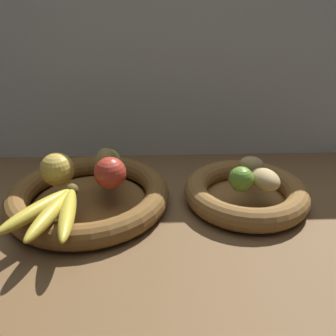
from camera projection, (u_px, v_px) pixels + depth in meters
The scene contains 12 objects.
ground_plane at pixel (176, 207), 81.95cm from camera, with size 140.00×90.00×3.00cm, color brown.
back_wall at pixel (171, 65), 96.28cm from camera, with size 140.00×3.00×55.00cm.
fruit_bowl_left at pixel (89, 196), 79.02cm from camera, with size 37.78×37.78×5.47cm.
fruit_bowl_right at pixel (245, 193), 80.27cm from camera, with size 29.41×29.41×5.47cm.
apple_golden_left at pixel (58, 168), 76.68cm from camera, with size 7.75×7.75×7.75cm, color gold.
apple_red_right at pixel (110, 173), 75.02cm from camera, with size 7.34×7.34×7.34cm, color #B73828.
apple_green_back at pixel (108, 162), 81.40cm from camera, with size 6.55×6.55×6.55cm, color #99B74C.
pear_brown at pixel (106, 165), 78.16cm from camera, with size 5.27×5.61×8.10cm, color olive.
banana_bunch_front at pixel (53, 211), 65.11cm from camera, with size 15.04×19.86×3.01cm.
potato_small at pixel (265, 179), 75.31cm from camera, with size 7.91×5.76×4.57cm, color tan.
potato_back at pixel (251, 165), 81.93cm from camera, with size 6.12×4.48×4.52cm, color tan.
lime_near at pixel (241, 179), 74.30cm from camera, with size 5.62×5.62×5.62cm, color olive.
Camera 1 is at (-4.69, -69.42, 42.90)cm, focal length 35.81 mm.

